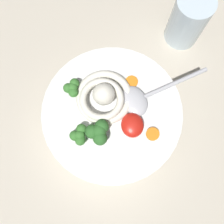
{
  "coord_description": "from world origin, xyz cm",
  "views": [
    {
      "loc": [
        7.45,
        -1.63,
        55.55
      ],
      "look_at": [
        -2.95,
        -0.68,
        11.13
      ],
      "focal_mm": 39.71,
      "sensor_mm": 36.0,
      "label": 1
    }
  ],
  "objects_px": {
    "soup_bowl": "(112,116)",
    "soup_spoon": "(142,98)",
    "drinking_glass": "(188,20)",
    "noodle_pile": "(103,97)"
  },
  "relations": [
    {
      "from": "soup_spoon",
      "to": "soup_bowl",
      "type": "bearing_deg",
      "value": 180.0
    },
    {
      "from": "soup_bowl",
      "to": "soup_spoon",
      "type": "bearing_deg",
      "value": 109.32
    },
    {
      "from": "soup_bowl",
      "to": "drinking_glass",
      "type": "height_order",
      "value": "drinking_glass"
    },
    {
      "from": "noodle_pile",
      "to": "drinking_glass",
      "type": "distance_m",
      "value": 0.25
    },
    {
      "from": "soup_bowl",
      "to": "drinking_glass",
      "type": "relative_size",
      "value": 2.25
    },
    {
      "from": "noodle_pile",
      "to": "soup_spoon",
      "type": "xyz_separation_m",
      "value": [
        0.01,
        0.07,
        -0.01
      ]
    },
    {
      "from": "soup_bowl",
      "to": "soup_spoon",
      "type": "height_order",
      "value": "soup_spoon"
    },
    {
      "from": "soup_spoon",
      "to": "drinking_glass",
      "type": "bearing_deg",
      "value": 34.73
    },
    {
      "from": "soup_bowl",
      "to": "drinking_glass",
      "type": "distance_m",
      "value": 0.25
    },
    {
      "from": "soup_spoon",
      "to": "drinking_glass",
      "type": "height_order",
      "value": "drinking_glass"
    }
  ]
}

